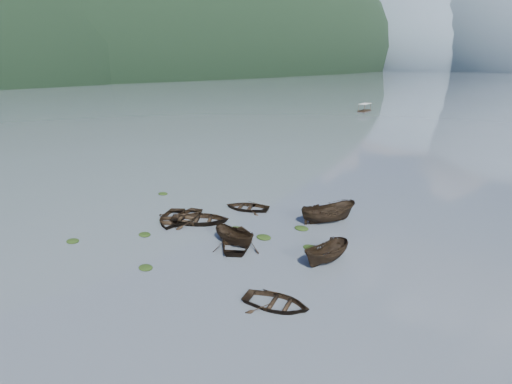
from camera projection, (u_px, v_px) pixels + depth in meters
The scene contains 21 objects.
ground_plane at pixel (141, 263), 26.73m from camera, with size 2400.00×2400.00×0.00m, color #48505A.
left_ridge_far at pixel (85, 74), 502.26m from camera, with size 560.00×1400.00×380.00m, color black.
haze_mtn_a at pixel (431, 69), 841.99m from camera, with size 520.00×520.00×280.00m, color #475666.
rowboat_0 at pixel (172, 221), 33.70m from camera, with size 3.15×4.41×0.91m, color black.
rowboat_1 at pixel (200, 223), 33.43m from camera, with size 3.47×4.86×1.01m, color black.
rowboat_2 at pixel (235, 244), 29.49m from camera, with size 1.41×3.75×1.45m, color black.
rowboat_3 at pixel (238, 243), 29.57m from camera, with size 3.40×4.76×0.99m, color black.
rowboat_4 at pixel (276, 306), 21.95m from camera, with size 2.71×3.80×0.79m, color black.
rowboat_5 at pixel (326, 262), 26.84m from camera, with size 1.52×4.04×1.56m, color black.
rowboat_6 at pixel (185, 220), 33.99m from camera, with size 2.98×4.17×0.86m, color black.
rowboat_7 at pixel (247, 209), 36.51m from camera, with size 2.88×4.03×0.84m, color black.
rowboat_8 at pixel (327, 222), 33.57m from camera, with size 1.85×4.92×1.90m, color black.
weed_clump_0 at pixel (73, 242), 29.85m from camera, with size 1.05×0.86×0.23m, color black.
weed_clump_1 at pixel (145, 235), 30.98m from camera, with size 1.06×0.85×0.23m, color black.
weed_clump_2 at pixel (146, 268), 25.98m from camera, with size 1.04×0.83×0.23m, color black.
weed_clump_3 at pixel (310, 248), 28.83m from camera, with size 1.00×0.85×0.22m, color black.
weed_clump_4 at pixel (264, 238), 30.47m from camera, with size 1.22×0.97×0.25m, color black.
weed_clump_5 at pixel (163, 194), 40.66m from camera, with size 1.07×0.87×0.23m, color black.
weed_clump_6 at pixel (236, 229), 32.12m from camera, with size 1.04×0.86×0.22m, color black.
weed_clump_7 at pixel (302, 229), 32.11m from camera, with size 1.20×0.96×0.26m, color black.
pontoon_left at pixel (364, 111), 110.73m from camera, with size 2.16×5.19×1.99m, color black, non-canonical shape.
Camera 1 is at (21.30, -13.43, 12.74)m, focal length 28.00 mm.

